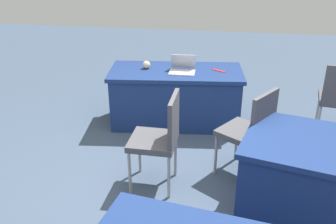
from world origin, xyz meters
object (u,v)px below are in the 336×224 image
at_px(chair_tucked_left, 160,135).
at_px(yarn_ball, 147,65).
at_px(table_foreground, 176,96).
at_px(chair_tucked_right, 251,128).
at_px(laptop_silver, 182,69).
at_px(scissors_red, 219,71).

distance_m(chair_tucked_left, yarn_ball, 1.55).
relative_size(table_foreground, chair_tucked_right, 1.83).
distance_m(chair_tucked_left, laptop_silver, 1.42).
xyz_separation_m(laptop_silver, yarn_ball, (0.48, -0.06, 0.01)).
xyz_separation_m(chair_tucked_left, chair_tucked_right, (-0.85, -0.29, -0.01)).
relative_size(chair_tucked_left, scissors_red, 5.42).
bearing_deg(chair_tucked_right, chair_tucked_left, 142.70).
xyz_separation_m(chair_tucked_right, scissors_red, (0.37, -1.23, 0.17)).
bearing_deg(scissors_red, yarn_ball, -147.64).
xyz_separation_m(chair_tucked_right, laptop_silver, (0.82, -1.11, 0.20)).
height_order(chair_tucked_right, scissors_red, chair_tucked_right).
bearing_deg(chair_tucked_left, laptop_silver, -0.09).
bearing_deg(laptop_silver, yarn_ball, -8.77).
relative_size(chair_tucked_left, yarn_ball, 9.94).
relative_size(table_foreground, scissors_red, 9.84).
height_order(yarn_ball, scissors_red, yarn_ball).
xyz_separation_m(laptop_silver, scissors_red, (-0.46, -0.11, -0.04)).
bearing_deg(scissors_red, chair_tucked_right, -43.96).
height_order(laptop_silver, scissors_red, laptop_silver).
relative_size(table_foreground, chair_tucked_left, 1.81).
distance_m(laptop_silver, scissors_red, 0.47).
xyz_separation_m(chair_tucked_left, scissors_red, (-0.49, -1.52, 0.16)).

